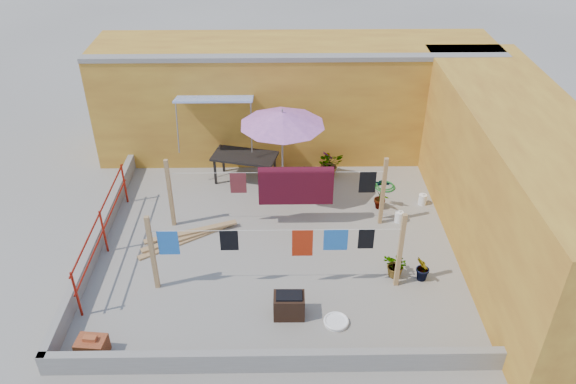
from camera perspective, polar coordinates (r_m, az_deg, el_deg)
The scene contains 21 objects.
ground at distance 13.03m, azimuth -1.11°, elevation -5.30°, with size 80.00×80.00×0.00m, color #9E998E.
wall_back at distance 16.26m, azimuth 0.64°, elevation 9.58°, with size 11.00×3.27×3.21m.
wall_right at distance 13.13m, azimuth 22.14°, elevation 0.78°, with size 2.40×9.00×3.20m, color gold.
parapet_front at distance 10.29m, azimuth -1.16°, elevation -16.78°, with size 8.30×0.16×0.44m, color gray.
parapet_left at distance 13.55m, azimuth -18.69°, elevation -4.45°, with size 0.16×7.30×0.44m, color gray.
red_railing at distance 13.04m, azimuth -18.34°, elevation -3.25°, with size 0.05×4.20×1.10m.
clothesline_rig at distance 12.85m, azimuth 0.48°, elevation -0.13°, with size 5.09×2.35×1.80m.
patio_umbrella at distance 13.49m, azimuth -0.59°, elevation 7.42°, with size 2.15×2.15×2.50m.
outdoor_table at distance 14.99m, azimuth -4.42°, elevation 3.50°, with size 1.84×1.22×0.79m.
brick_stack at distance 11.10m, azimuth -19.27°, elevation -14.65°, with size 0.56×0.43×0.46m.
lumber_pile at distance 13.34m, azimuth -10.20°, elevation -4.48°, with size 2.18×1.38×0.14m.
brazier at distance 11.15m, azimuth 0.11°, elevation -11.43°, with size 0.61×0.41×0.55m.
white_basin at distance 11.19m, azimuth 4.91°, elevation -12.98°, with size 0.50×0.50×0.09m.
water_jug_a at distance 14.68m, azimuth 13.50°, elevation -0.74°, with size 0.20×0.20×0.32m.
water_jug_b at distance 13.91m, azimuth 11.20°, elevation -2.48°, with size 0.21×0.21×0.32m.
green_hose at distance 15.22m, azimuth 9.81°, elevation 0.60°, with size 0.55×0.55×0.08m.
plant_back_a at distance 15.35m, azimuth 4.26°, elevation 2.82°, with size 0.68×0.59×0.76m, color #1B5217.
plant_back_b at distance 15.55m, azimuth 4.02°, elevation 3.02°, with size 0.36×0.36×0.64m, color #1B5217.
plant_right_a at distance 14.15m, azimuth 9.43°, elevation -0.05°, with size 0.48×0.33×0.91m, color #1B5217.
plant_right_b at distance 12.20m, azimuth 13.56°, elevation -7.58°, with size 0.35×0.28×0.64m, color #1B5217.
plant_right_c at distance 12.21m, azimuth 10.98°, elevation -7.31°, with size 0.53×0.46×0.59m, color #1B5217.
Camera 1 is at (0.10, -10.22, 8.07)m, focal length 35.00 mm.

